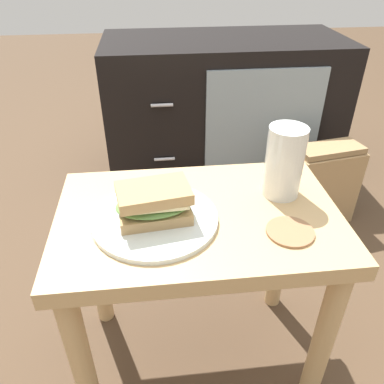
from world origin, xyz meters
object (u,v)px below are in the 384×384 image
Objects in this scene: plate at (155,219)px; paper_bag at (322,184)px; tv_cabinet at (222,109)px; sandwich_front at (154,203)px; beer_glass at (284,163)px; coaster at (290,232)px.

plate is 0.78× the size of paper_bag.
sandwich_front is at bearing -107.77° from tv_cabinet.
paper_bag is (0.35, 0.48, -0.38)m from beer_glass.
paper_bag is at bearing 58.86° from coaster.
paper_bag is at bearing 41.70° from plate.
tv_cabinet is at bearing 86.42° from coaster.
beer_glass is at bearing -92.82° from tv_cabinet.
coaster is (0.25, -0.06, -0.04)m from sandwich_front.
sandwich_front is at bearing 90.00° from plate.
plate is 2.72× the size of coaster.
beer_glass is at bearing 14.31° from sandwich_front.
beer_glass reaches higher than plate.
coaster is at bearing -93.58° from tv_cabinet.
beer_glass reaches higher than coaster.
plate is (-0.31, -0.97, 0.17)m from tv_cabinet.
coaster is (-0.02, -0.13, -0.07)m from beer_glass.
plate is 1.60× the size of beer_glass.
sandwich_front is (0.00, 0.00, 0.04)m from plate.
plate is at bearing -90.00° from sandwich_front.
coaster is at bearing -14.26° from plate.
plate is at bearing -165.69° from beer_glass.
coaster reaches higher than paper_bag.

